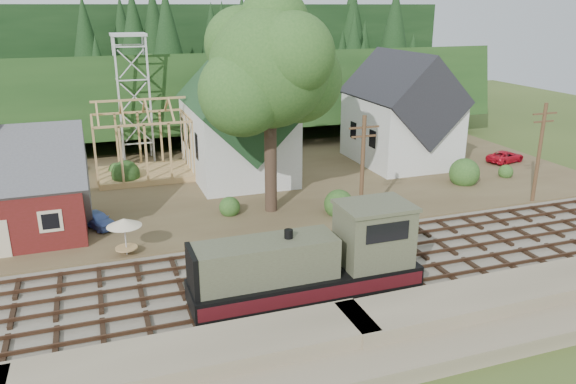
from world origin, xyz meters
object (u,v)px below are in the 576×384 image
object	(u,v)px
car_blue	(97,219)
patio_set	(124,224)
locomotive	(315,263)
car_red	(505,157)

from	to	relation	value
car_blue	patio_set	bearing A→B (deg)	-103.16
car_blue	locomotive	bearing A→B (deg)	-81.94
locomotive	patio_set	bearing A→B (deg)	136.76
locomotive	patio_set	world-z (taller)	locomotive
patio_set	locomotive	bearing A→B (deg)	-43.24
car_red	patio_set	size ratio (longest dim) A/B	1.73
car_red	patio_set	xyz separation A→B (m)	(-36.49, -9.78, 1.44)
locomotive	patio_set	distance (m)	12.41
locomotive	car_blue	world-z (taller)	locomotive
car_blue	car_red	size ratio (longest dim) A/B	0.82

